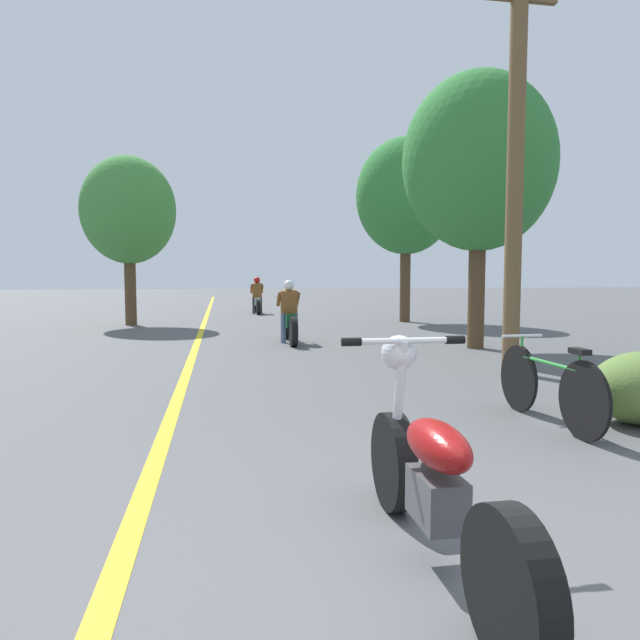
% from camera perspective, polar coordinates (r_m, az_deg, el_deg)
% --- Properties ---
extents(ground_plane, '(120.00, 120.00, 0.00)m').
position_cam_1_polar(ground_plane, '(2.81, 18.77, -26.15)').
color(ground_plane, '#515154').
extents(lane_stripe_center, '(0.14, 48.00, 0.01)m').
position_cam_1_polar(lane_stripe_center, '(14.62, -11.82, -1.18)').
color(lane_stripe_center, yellow).
rests_on(lane_stripe_center, ground).
extents(utility_pole, '(1.10, 0.24, 5.88)m').
position_cam_1_polar(utility_pole, '(8.84, 18.96, 14.72)').
color(utility_pole, brown).
rests_on(utility_pole, ground).
extents(roadside_tree_right_near, '(2.95, 2.66, 5.29)m').
position_cam_1_polar(roadside_tree_right_near, '(11.70, 15.63, 14.88)').
color(roadside_tree_right_near, '#513A23').
rests_on(roadside_tree_right_near, ground).
extents(roadside_tree_right_far, '(3.06, 2.76, 5.59)m').
position_cam_1_polar(roadside_tree_right_far, '(17.87, 8.60, 12.09)').
color(roadside_tree_right_far, '#513A23').
rests_on(roadside_tree_right_far, ground).
extents(roadside_tree_left, '(2.64, 2.38, 4.79)m').
position_cam_1_polar(roadside_tree_left, '(17.31, -18.61, 10.30)').
color(roadside_tree_left, '#513A23').
rests_on(roadside_tree_left, ground).
extents(motorcycle_foreground, '(0.72, 2.01, 1.07)m').
position_cam_1_polar(motorcycle_foreground, '(2.96, 11.24, -15.29)').
color(motorcycle_foreground, black).
rests_on(motorcycle_foreground, ground).
extents(motorcycle_rider_lead, '(0.50, 2.07, 1.33)m').
position_cam_1_polar(motorcycle_rider_lead, '(12.08, -3.11, 0.12)').
color(motorcycle_rider_lead, black).
rests_on(motorcycle_rider_lead, ground).
extents(motorcycle_rider_far, '(0.50, 1.94, 1.37)m').
position_cam_1_polar(motorcycle_rider_far, '(21.40, -6.30, 2.04)').
color(motorcycle_rider_far, black).
rests_on(motorcycle_rider_far, ground).
extents(bicycle_parked, '(0.44, 1.79, 0.81)m').
position_cam_1_polar(bicycle_parked, '(5.86, 21.88, -6.11)').
color(bicycle_parked, black).
rests_on(bicycle_parked, ground).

